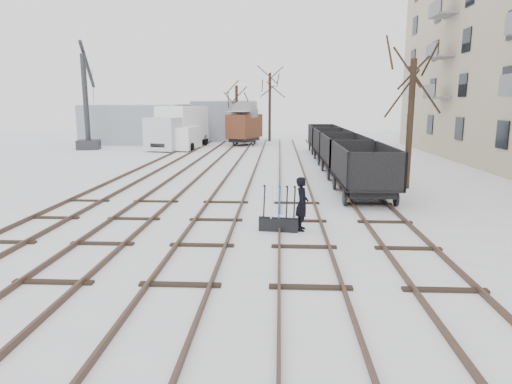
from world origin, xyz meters
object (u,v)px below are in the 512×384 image
(ground_frame, at_px, (279,222))
(lorry, at_px, (179,127))
(panel_van, at_px, (185,138))
(crane, at_px, (88,121))
(box_van_wagon, at_px, (244,125))
(worker, at_px, (302,204))
(freight_wagon_a, at_px, (363,178))

(ground_frame, xyz_separation_m, lorry, (-9.49, 28.06, 1.73))
(lorry, distance_m, panel_van, 1.85)
(ground_frame, relative_size, lorry, 0.17)
(ground_frame, height_order, crane, crane)
(box_van_wagon, distance_m, crane, 14.87)
(ground_frame, distance_m, worker, 0.97)
(panel_van, xyz_separation_m, crane, (-8.96, 0.18, 1.45))
(lorry, distance_m, crane, 8.23)
(freight_wagon_a, distance_m, box_van_wagon, 27.04)
(worker, distance_m, lorry, 29.80)
(worker, height_order, freight_wagon_a, freight_wagon_a)
(box_van_wagon, bearing_deg, ground_frame, -64.22)
(box_van_wagon, height_order, panel_van, box_van_wagon)
(panel_van, distance_m, crane, 9.08)
(box_van_wagon, height_order, crane, crane)
(ground_frame, distance_m, lorry, 29.67)
(panel_van, bearing_deg, worker, -66.03)
(crane, bearing_deg, freight_wagon_a, -57.24)
(lorry, height_order, crane, crane)
(freight_wagon_a, relative_size, lorry, 0.63)
(panel_van, relative_size, crane, 0.51)
(ground_frame, height_order, freight_wagon_a, freight_wagon_a)
(box_van_wagon, bearing_deg, worker, -62.86)
(ground_frame, xyz_separation_m, worker, (0.75, 0.10, 0.61))
(freight_wagon_a, height_order, crane, crane)
(box_van_wagon, xyz_separation_m, panel_van, (-5.09, -5.02, -0.90))
(worker, height_order, lorry, lorry)
(freight_wagon_a, bearing_deg, worker, -118.03)
(panel_van, bearing_deg, ground_frame, -67.54)
(lorry, bearing_deg, worker, -56.85)
(ground_frame, bearing_deg, crane, 131.45)
(ground_frame, distance_m, crane, 32.21)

